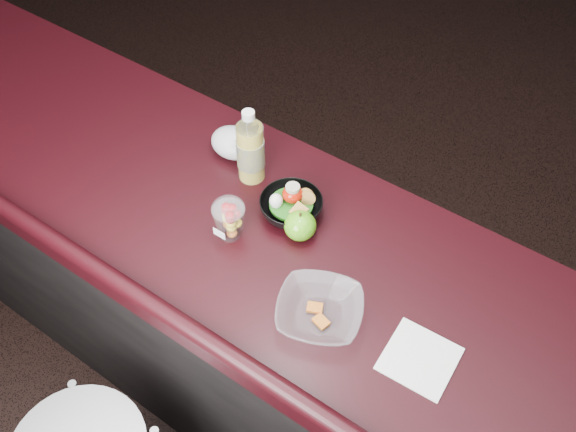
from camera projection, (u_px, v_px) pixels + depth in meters
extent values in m
cube|color=black|center=(266.00, 329.00, 2.15)|extent=(4.00, 0.65, 0.98)
cube|color=black|center=(261.00, 233.00, 1.76)|extent=(4.06, 0.71, 0.04)
cylinder|color=gold|center=(251.00, 153.00, 1.81)|extent=(0.07, 0.07, 0.19)
cylinder|color=white|center=(251.00, 153.00, 1.81)|extent=(0.08, 0.08, 0.19)
cone|color=white|center=(249.00, 123.00, 1.72)|extent=(0.07, 0.07, 0.03)
cylinder|color=white|center=(248.00, 115.00, 1.70)|extent=(0.04, 0.04, 0.02)
cylinder|color=#072D99|center=(251.00, 153.00, 1.81)|extent=(0.08, 0.08, 0.09)
ellipsoid|color=white|center=(228.00, 209.00, 1.66)|extent=(0.09, 0.09, 0.05)
ellipsoid|color=#25870F|center=(300.00, 226.00, 1.70)|extent=(0.09, 0.09, 0.08)
cylinder|color=black|center=(300.00, 215.00, 1.67)|extent=(0.01, 0.01, 0.01)
ellipsoid|color=silver|center=(233.00, 143.00, 1.91)|extent=(0.14, 0.12, 0.08)
sphere|color=silver|center=(246.00, 136.00, 1.88)|extent=(0.06, 0.06, 0.06)
imported|color=black|center=(291.00, 207.00, 1.76)|extent=(0.18, 0.18, 0.05)
cylinder|color=#0F470C|center=(291.00, 204.00, 1.75)|extent=(0.12, 0.12, 0.01)
ellipsoid|color=#AB1707|center=(293.00, 194.00, 1.74)|extent=(0.06, 0.06, 0.05)
cylinder|color=beige|center=(293.00, 188.00, 1.72)|extent=(0.04, 0.04, 0.01)
ellipsoid|color=white|center=(276.00, 201.00, 1.74)|extent=(0.04, 0.04, 0.05)
imported|color=silver|center=(319.00, 311.00, 1.55)|extent=(0.27, 0.27, 0.05)
cube|color=#990F0C|center=(315.00, 308.00, 1.57)|extent=(0.05, 0.04, 0.01)
cube|color=#990F0C|center=(321.00, 321.00, 1.54)|extent=(0.04, 0.04, 0.01)
cube|color=white|center=(420.00, 359.00, 1.49)|extent=(0.17, 0.17, 0.00)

